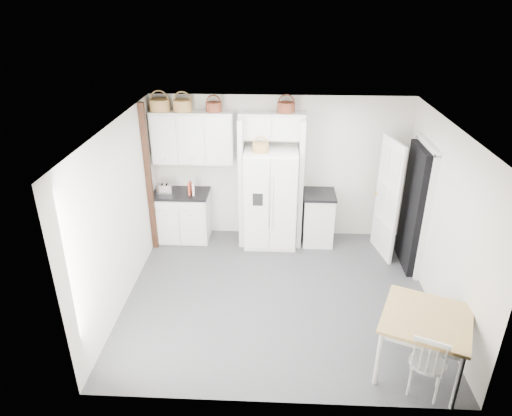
{
  "coord_description": "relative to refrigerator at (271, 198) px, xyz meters",
  "views": [
    {
      "loc": [
        -0.05,
        -5.68,
        4.17
      ],
      "look_at": [
        -0.35,
        0.4,
        1.26
      ],
      "focal_mm": 32.0,
      "sensor_mm": 36.0,
      "label": 1
    }
  ],
  "objects": [
    {
      "name": "bridge_cabinet",
      "position": [
        0.0,
        0.2,
        1.25
      ],
      "size": [
        1.12,
        0.34,
        0.45
      ],
      "primitive_type": "cube",
      "color": "silver",
      "rests_on": "wall_back"
    },
    {
      "name": "trim_post",
      "position": [
        -2.05,
        -0.28,
        0.42
      ],
      "size": [
        0.09,
        0.09,
        2.6
      ],
      "primitive_type": "cube",
      "color": "#3B1C10",
      "rests_on": "floor"
    },
    {
      "name": "basket_upper_b",
      "position": [
        -1.49,
        0.2,
        1.56
      ],
      "size": [
        0.32,
        0.32,
        0.19
      ],
      "primitive_type": "cylinder",
      "color": "brown",
      "rests_on": "upper_cabinet"
    },
    {
      "name": "counter_right",
      "position": [
        0.86,
        0.07,
        0.06
      ],
      "size": [
        0.56,
        0.67,
        0.04
      ],
      "primitive_type": "cube",
      "color": "black",
      "rests_on": "base_cab_right"
    },
    {
      "name": "wall_left",
      "position": [
        -2.1,
        -1.63,
        0.42
      ],
      "size": [
        0.0,
        4.0,
        4.0
      ],
      "primitive_type": "plane",
      "rotation": [
        1.57,
        0.0,
        1.57
      ],
      "color": "silver",
      "rests_on": "floor"
    },
    {
      "name": "windsor_chair",
      "position": [
        1.83,
        -3.38,
        -0.46
      ],
      "size": [
        0.52,
        0.5,
        0.83
      ],
      "primitive_type": "cube",
      "rotation": [
        0.0,
        0.0,
        -0.4
      ],
      "color": "silver",
      "rests_on": "floor"
    },
    {
      "name": "upper_cabinet",
      "position": [
        -1.35,
        0.2,
        1.02
      ],
      "size": [
        1.4,
        0.34,
        0.9
      ],
      "primitive_type": "cube",
      "color": "silver",
      "rests_on": "wall_back"
    },
    {
      "name": "base_cab_right",
      "position": [
        0.86,
        0.07,
        -0.42
      ],
      "size": [
        0.52,
        0.63,
        0.92
      ],
      "primitive_type": "cube",
      "color": "silver",
      "rests_on": "floor"
    },
    {
      "name": "counter_left",
      "position": [
        -1.6,
        0.07,
        0.02
      ],
      "size": [
        0.99,
        0.64,
        0.04
      ],
      "primitive_type": "cube",
      "color": "black",
      "rests_on": "base_cab_left"
    },
    {
      "name": "doorway_void",
      "position": [
        2.31,
        -0.63,
        0.15
      ],
      "size": [
        0.18,
        0.85,
        2.05
      ],
      "primitive_type": "cube",
      "color": "black",
      "rests_on": "floor"
    },
    {
      "name": "refrigerator",
      "position": [
        0.0,
        0.0,
        0.0
      ],
      "size": [
        0.91,
        0.73,
        1.76
      ],
      "primitive_type": "cube",
      "color": "white",
      "rests_on": "floor"
    },
    {
      "name": "floor",
      "position": [
        0.15,
        -1.63,
        -0.88
      ],
      "size": [
        4.5,
        4.5,
        0.0
      ],
      "primitive_type": "plane",
      "color": "#37373A",
      "rests_on": "ground"
    },
    {
      "name": "toaster",
      "position": [
        -1.86,
        -0.03,
        0.14
      ],
      "size": [
        0.28,
        0.16,
        0.19
      ],
      "primitive_type": "cube",
      "rotation": [
        0.0,
        0.0,
        -0.01
      ],
      "color": "silver",
      "rests_on": "counter_left"
    },
    {
      "name": "basket_bridge_b",
      "position": [
        0.23,
        0.2,
        1.55
      ],
      "size": [
        0.29,
        0.29,
        0.17
      ],
      "primitive_type": "cylinder",
      "color": "#52200F",
      "rests_on": "bridge_cabinet"
    },
    {
      "name": "fridge_panel_right",
      "position": [
        0.51,
        0.07,
        0.27
      ],
      "size": [
        0.08,
        0.6,
        2.3
      ],
      "primitive_type": "cube",
      "color": "silver",
      "rests_on": "floor"
    },
    {
      "name": "base_cab_left",
      "position": [
        -1.6,
        0.07,
        -0.44
      ],
      "size": [
        0.95,
        0.6,
        0.88
      ],
      "primitive_type": "cube",
      "color": "silver",
      "rests_on": "floor"
    },
    {
      "name": "wall_back",
      "position": [
        0.15,
        0.37,
        0.42
      ],
      "size": [
        4.5,
        0.0,
        4.5
      ],
      "primitive_type": "plane",
      "rotation": [
        1.57,
        0.0,
        0.0
      ],
      "color": "silver",
      "rests_on": "floor"
    },
    {
      "name": "cookbook_red",
      "position": [
        -1.42,
        -0.01,
        0.16
      ],
      "size": [
        0.04,
        0.15,
        0.23
      ],
      "primitive_type": "cube",
      "rotation": [
        0.0,
        0.0,
        -0.07
      ],
      "color": "#B73D29",
      "rests_on": "counter_left"
    },
    {
      "name": "fridge_panel_left",
      "position": [
        -0.51,
        0.07,
        0.27
      ],
      "size": [
        0.08,
        0.6,
        2.3
      ],
      "primitive_type": "cube",
      "color": "silver",
      "rests_on": "floor"
    },
    {
      "name": "cookbook_cream",
      "position": [
        -1.36,
        -0.01,
        0.16
      ],
      "size": [
        0.05,
        0.15,
        0.23
      ],
      "primitive_type": "cube",
      "rotation": [
        0.0,
        0.0,
        0.11
      ],
      "color": "beige",
      "rests_on": "counter_left"
    },
    {
      "name": "door_slab",
      "position": [
        1.95,
        -0.29,
        0.15
      ],
      "size": [
        0.21,
        0.79,
        2.05
      ],
      "primitive_type": "cube",
      "rotation": [
        0.0,
        0.0,
        -1.36
      ],
      "color": "white",
      "rests_on": "floor"
    },
    {
      "name": "dining_table",
      "position": [
        1.85,
        -3.06,
        -0.48
      ],
      "size": [
        1.26,
        1.26,
        0.8
      ],
      "primitive_type": "cube",
      "rotation": [
        0.0,
        0.0,
        -0.39
      ],
      "color": "olive",
      "rests_on": "floor"
    },
    {
      "name": "basket_upper_a",
      "position": [
        -1.88,
        0.2,
        1.57
      ],
      "size": [
        0.34,
        0.34,
        0.19
      ],
      "primitive_type": "cylinder",
      "color": "brown",
      "rests_on": "upper_cabinet"
    },
    {
      "name": "ceiling",
      "position": [
        0.15,
        -1.63,
        1.72
      ],
      "size": [
        4.5,
        4.5,
        0.0
      ],
      "primitive_type": "plane",
      "color": "white",
      "rests_on": "wall_back"
    },
    {
      "name": "basket_fridge_a",
      "position": [
        -0.18,
        -0.1,
        0.95
      ],
      "size": [
        0.27,
        0.27,
        0.14
      ],
      "primitive_type": "cylinder",
      "color": "brown",
      "rests_on": "refrigerator"
    },
    {
      "name": "wall_right",
      "position": [
        2.4,
        -1.63,
        0.42
      ],
      "size": [
        0.0,
        4.0,
        4.0
      ],
      "primitive_type": "plane",
      "rotation": [
        1.57,
        0.0,
        -1.57
      ],
      "color": "silver",
      "rests_on": "floor"
    },
    {
      "name": "basket_upper_c",
      "position": [
        -0.97,
        0.2,
        1.55
      ],
      "size": [
        0.27,
        0.27,
        0.15
      ],
      "primitive_type": "cylinder",
      "color": "#52200F",
      "rests_on": "upper_cabinet"
    }
  ]
}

